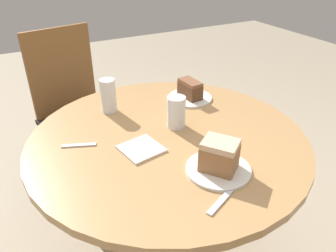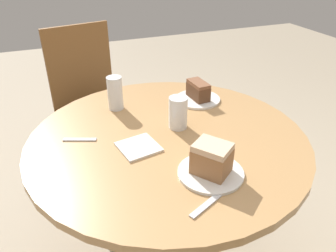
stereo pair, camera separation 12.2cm
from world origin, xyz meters
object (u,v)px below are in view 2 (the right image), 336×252
plate_far (198,99)px  cake_slice_far (198,90)px  glass_water (115,95)px  glass_lemonade (178,114)px  plate_near (211,173)px  cake_slice_near (212,158)px  chair (91,106)px

plate_far → cake_slice_far: size_ratio=1.66×
plate_far → glass_water: (-0.37, 0.05, 0.06)m
glass_water → cake_slice_far: bearing=-8.4°
glass_lemonade → glass_water: size_ratio=0.88×
plate_near → glass_water: (-0.17, 0.56, 0.06)m
cake_slice_near → glass_water: (-0.17, 0.56, 0.00)m
cake_slice_far → plate_far: bearing=0.0°
cake_slice_near → glass_water: bearing=106.9°
plate_near → plate_far: bearing=68.5°
cake_slice_near → cake_slice_far: 0.54m
glass_lemonade → glass_water: glass_water is taller
glass_lemonade → plate_near: bearing=-93.4°
plate_far → cake_slice_far: 0.04m
plate_far → glass_water: bearing=171.6°
plate_near → glass_lemonade: glass_lemonade is taller
cake_slice_far → glass_lemonade: 0.26m
plate_far → glass_water: size_ratio=1.40×
cake_slice_far → glass_water: (-0.37, 0.05, 0.01)m
cake_slice_far → glass_water: size_ratio=0.85×
chair → glass_lemonade: size_ratio=7.57×
plate_far → cake_slice_far: cake_slice_far is taller
chair → glass_water: size_ratio=6.62×
plate_near → plate_far: 0.54m
chair → cake_slice_near: bearing=-91.1°
chair → cake_slice_far: bearing=-68.9°
plate_far → glass_lemonade: size_ratio=1.60×
glass_lemonade → glass_water: 0.31m
chair → cake_slice_near: chair is taller
plate_near → glass_water: bearing=106.9°
plate_far → glass_lemonade: bearing=-133.1°
chair → plate_far: (0.41, -0.64, 0.26)m
plate_near → glass_water: glass_water is taller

